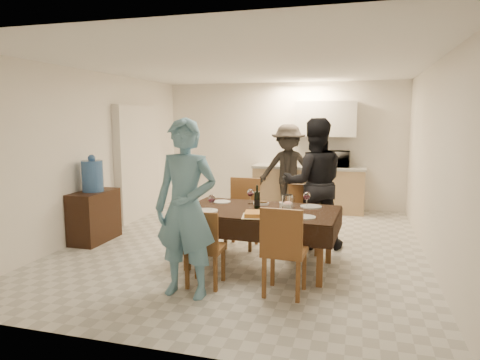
# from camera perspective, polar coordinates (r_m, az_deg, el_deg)

# --- Properties ---
(floor) EXTENTS (5.00, 6.00, 0.02)m
(floor) POSITION_cam_1_polar(r_m,az_deg,el_deg) (6.43, 0.78, -8.64)
(floor) COLOR silver
(floor) RESTS_ON ground
(ceiling) EXTENTS (5.00, 6.00, 0.02)m
(ceiling) POSITION_cam_1_polar(r_m,az_deg,el_deg) (6.19, 0.83, 15.03)
(ceiling) COLOR white
(ceiling) RESTS_ON wall_back
(wall_back) EXTENTS (5.00, 0.02, 2.60)m
(wall_back) POSITION_cam_1_polar(r_m,az_deg,el_deg) (9.10, 5.70, 4.65)
(wall_back) COLOR white
(wall_back) RESTS_ON floor
(wall_front) EXTENTS (5.00, 0.02, 2.60)m
(wall_front) POSITION_cam_1_polar(r_m,az_deg,el_deg) (3.39, -12.39, -1.65)
(wall_front) COLOR white
(wall_front) RESTS_ON floor
(wall_left) EXTENTS (0.02, 6.00, 2.60)m
(wall_left) POSITION_cam_1_polar(r_m,az_deg,el_deg) (7.23, -18.73, 3.31)
(wall_left) COLOR white
(wall_left) RESTS_ON floor
(wall_right) EXTENTS (0.02, 6.00, 2.60)m
(wall_right) POSITION_cam_1_polar(r_m,az_deg,el_deg) (6.04, 24.39, 2.10)
(wall_right) COLOR white
(wall_right) RESTS_ON floor
(stub_partition) EXTENTS (0.15, 1.40, 2.10)m
(stub_partition) POSITION_cam_1_polar(r_m,az_deg,el_deg) (8.23, -13.48, 2.33)
(stub_partition) COLOR silver
(stub_partition) RESTS_ON floor
(kitchen_base_cabinet) EXTENTS (2.20, 0.60, 0.86)m
(kitchen_base_cabinet) POSITION_cam_1_polar(r_m,az_deg,el_deg) (8.80, 9.10, -1.25)
(kitchen_base_cabinet) COLOR #A08560
(kitchen_base_cabinet) RESTS_ON floor
(kitchen_worktop) EXTENTS (2.24, 0.64, 0.05)m
(kitchen_worktop) POSITION_cam_1_polar(r_m,az_deg,el_deg) (8.74, 9.17, 1.70)
(kitchen_worktop) COLOR #999995
(kitchen_worktop) RESTS_ON kitchen_base_cabinet
(upper_cabinet) EXTENTS (1.20, 0.34, 0.70)m
(upper_cabinet) POSITION_cam_1_polar(r_m,az_deg,el_deg) (8.79, 11.38, 7.99)
(upper_cabinet) COLOR silver
(upper_cabinet) RESTS_ON wall_back
(dining_table) EXTENTS (1.95, 1.20, 0.74)m
(dining_table) POSITION_cam_1_polar(r_m,az_deg,el_deg) (5.36, 2.67, -4.28)
(dining_table) COLOR black
(dining_table) RESTS_ON floor
(chair_near_left) EXTENTS (0.42, 0.42, 0.48)m
(chair_near_left) POSITION_cam_1_polar(r_m,az_deg,el_deg) (4.75, -5.00, -8.07)
(chair_near_left) COLOR brown
(chair_near_left) RESTS_ON floor
(chair_near_right) EXTENTS (0.46, 0.46, 0.53)m
(chair_near_right) POSITION_cam_1_polar(r_m,az_deg,el_deg) (4.50, 5.85, -8.29)
(chair_near_right) COLOR brown
(chair_near_right) RESTS_ON floor
(chair_far_left) EXTENTS (0.46, 0.46, 0.54)m
(chair_far_left) POSITION_cam_1_polar(r_m,az_deg,el_deg) (6.11, -0.06, -3.67)
(chair_far_left) COLOR brown
(chair_far_left) RESTS_ON floor
(chair_far_right) EXTENTS (0.49, 0.49, 0.51)m
(chair_far_right) POSITION_cam_1_polar(r_m,az_deg,el_deg) (5.94, 8.36, -4.44)
(chair_far_right) COLOR brown
(chair_far_right) RESTS_ON floor
(console) EXTENTS (0.42, 0.83, 0.77)m
(console) POSITION_cam_1_polar(r_m,az_deg,el_deg) (6.91, -18.83, -4.60)
(console) COLOR black
(console) RESTS_ON floor
(water_jug) EXTENTS (0.31, 0.31, 0.47)m
(water_jug) POSITION_cam_1_polar(r_m,az_deg,el_deg) (6.80, -19.07, 0.51)
(water_jug) COLOR #3B69B1
(water_jug) RESTS_ON console
(wine_bottle) EXTENTS (0.07, 0.07, 0.30)m
(wine_bottle) POSITION_cam_1_polar(r_m,az_deg,el_deg) (5.38, 2.29, -2.24)
(wine_bottle) COLOR black
(wine_bottle) RESTS_ON dining_table
(water_pitcher) EXTENTS (0.14, 0.14, 0.21)m
(water_pitcher) POSITION_cam_1_polar(r_m,az_deg,el_deg) (5.21, 6.31, -3.11)
(water_pitcher) COLOR white
(water_pitcher) RESTS_ON dining_table
(savoury_tart) EXTENTS (0.48, 0.39, 0.05)m
(savoury_tart) POSITION_cam_1_polar(r_m,az_deg,el_deg) (4.96, 2.81, -4.58)
(savoury_tart) COLOR #D4873E
(savoury_tart) RESTS_ON dining_table
(salad_bowl) EXTENTS (0.18, 0.18, 0.07)m
(salad_bowl) POSITION_cam_1_polar(r_m,az_deg,el_deg) (5.46, 6.18, -3.35)
(salad_bowl) COLOR silver
(salad_bowl) RESTS_ON dining_table
(mushroom_dish) EXTENTS (0.19, 0.19, 0.03)m
(mushroom_dish) POSITION_cam_1_polar(r_m,az_deg,el_deg) (5.62, 2.83, -3.15)
(mushroom_dish) COLOR silver
(mushroom_dish) RESTS_ON dining_table
(wine_glass_a) EXTENTS (0.09, 0.09, 0.20)m
(wine_glass_a) POSITION_cam_1_polar(r_m,az_deg,el_deg) (5.24, -3.81, -3.05)
(wine_glass_a) COLOR white
(wine_glass_a) RESTS_ON dining_table
(wine_glass_b) EXTENTS (0.09, 0.09, 0.21)m
(wine_glass_b) POSITION_cam_1_polar(r_m,az_deg,el_deg) (5.48, 8.90, -2.61)
(wine_glass_b) COLOR white
(wine_glass_b) RESTS_ON dining_table
(wine_glass_c) EXTENTS (0.09, 0.09, 0.20)m
(wine_glass_c) POSITION_cam_1_polar(r_m,az_deg,el_deg) (5.66, 1.40, -2.18)
(wine_glass_c) COLOR white
(wine_glass_c) RESTS_ON dining_table
(plate_near_left) EXTENTS (0.28, 0.28, 0.02)m
(plate_near_left) POSITION_cam_1_polar(r_m,az_deg,el_deg) (5.23, -4.50, -4.12)
(plate_near_left) COLOR silver
(plate_near_left) RESTS_ON dining_table
(plate_near_right) EXTENTS (0.24, 0.24, 0.01)m
(plate_near_right) POSITION_cam_1_polar(r_m,az_deg,el_deg) (4.96, 8.68, -4.91)
(plate_near_right) COLOR silver
(plate_near_right) RESTS_ON dining_table
(plate_far_left) EXTENTS (0.24, 0.24, 0.01)m
(plate_far_left) POSITION_cam_1_polar(r_m,az_deg,el_deg) (5.79, -2.45, -2.91)
(plate_far_left) COLOR silver
(plate_far_left) RESTS_ON dining_table
(plate_far_right) EXTENTS (0.27, 0.27, 0.02)m
(plate_far_right) POSITION_cam_1_polar(r_m,az_deg,el_deg) (5.54, 9.45, -3.52)
(plate_far_right) COLOR silver
(plate_far_right) RESTS_ON dining_table
(microwave) EXTENTS (0.57, 0.38, 0.31)m
(microwave) POSITION_cam_1_polar(r_m,az_deg,el_deg) (8.67, 12.57, 2.76)
(microwave) COLOR silver
(microwave) RESTS_ON kitchen_worktop
(person_near) EXTENTS (0.70, 0.48, 1.88)m
(person_near) POSITION_cam_1_polar(r_m,az_deg,el_deg) (4.49, -7.24, -3.79)
(person_near) COLOR #5F94B1
(person_near) RESTS_ON floor
(person_far) EXTENTS (1.07, 0.93, 1.87)m
(person_far) POSITION_cam_1_polar(r_m,az_deg,el_deg) (6.25, 9.80, -0.46)
(person_far) COLOR black
(person_far) RESTS_ON floor
(person_kitchen) EXTENTS (1.13, 0.65, 1.75)m
(person_kitchen) POSITION_cam_1_polar(r_m,az_deg,el_deg) (8.34, 6.39, 1.38)
(person_kitchen) COLOR black
(person_kitchen) RESTS_ON floor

